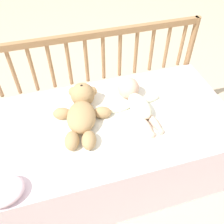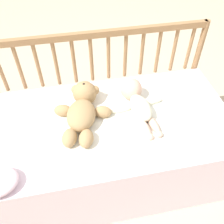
# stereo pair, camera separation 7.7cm
# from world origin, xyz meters

# --- Properties ---
(ground_plane) EXTENTS (12.00, 12.00, 0.00)m
(ground_plane) POSITION_xyz_m (0.00, 0.00, 0.00)
(ground_plane) COLOR #C6B293
(crib_mattress) EXTENTS (1.32, 0.70, 0.51)m
(crib_mattress) POSITION_xyz_m (0.00, 0.00, 0.25)
(crib_mattress) COLOR silver
(crib_mattress) RESTS_ON ground_plane
(crib_rail) EXTENTS (1.32, 0.04, 0.84)m
(crib_rail) POSITION_xyz_m (0.00, 0.37, 0.60)
(crib_rail) COLOR #997047
(crib_rail) RESTS_ON ground_plane
(blanket) EXTENTS (0.84, 0.52, 0.01)m
(blanket) POSITION_xyz_m (0.00, 0.02, 0.51)
(blanket) COLOR white
(blanket) RESTS_ON crib_mattress
(teddy_bear) EXTENTS (0.32, 0.43, 0.14)m
(teddy_bear) POSITION_xyz_m (-0.15, 0.06, 0.56)
(teddy_bear) COLOR tan
(teddy_bear) RESTS_ON crib_mattress
(baby) EXTENTS (0.31, 0.41, 0.13)m
(baby) POSITION_xyz_m (0.16, 0.07, 0.55)
(baby) COLOR #EAEACC
(baby) RESTS_ON crib_mattress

